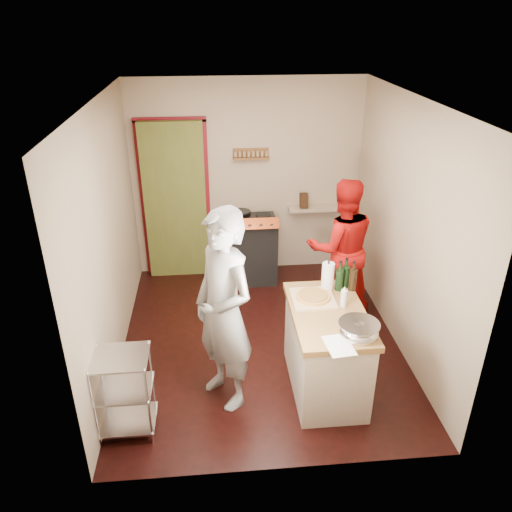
{
  "coord_description": "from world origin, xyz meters",
  "views": [
    {
      "loc": [
        -0.47,
        -4.55,
        3.35
      ],
      "look_at": [
        -0.04,
        0.0,
        1.05
      ],
      "focal_mm": 35.0,
      "sensor_mm": 36.0,
      "label": 1
    }
  ],
  "objects_px": {
    "person_red": "(341,248)",
    "wire_shelving": "(124,390)",
    "stove": "(253,248)",
    "island": "(327,348)",
    "person_stripe": "(224,312)"
  },
  "relations": [
    {
      "from": "wire_shelving",
      "to": "person_red",
      "type": "relative_size",
      "value": 0.48
    },
    {
      "from": "person_stripe",
      "to": "person_red",
      "type": "xyz_separation_m",
      "value": [
        1.41,
        1.42,
        -0.12
      ]
    },
    {
      "from": "person_red",
      "to": "wire_shelving",
      "type": "bearing_deg",
      "value": 37.13
    },
    {
      "from": "person_red",
      "to": "person_stripe",
      "type": "bearing_deg",
      "value": 44.77
    },
    {
      "from": "wire_shelving",
      "to": "person_stripe",
      "type": "height_order",
      "value": "person_stripe"
    },
    {
      "from": "island",
      "to": "person_red",
      "type": "distance_m",
      "value": 1.48
    },
    {
      "from": "island",
      "to": "person_stripe",
      "type": "distance_m",
      "value": 1.08
    },
    {
      "from": "wire_shelving",
      "to": "person_stripe",
      "type": "xyz_separation_m",
      "value": [
        0.87,
        0.34,
        0.52
      ]
    },
    {
      "from": "stove",
      "to": "island",
      "type": "xyz_separation_m",
      "value": [
        0.5,
        -2.23,
        0.01
      ]
    },
    {
      "from": "stove",
      "to": "wire_shelving",
      "type": "xyz_separation_m",
      "value": [
        -1.33,
        -2.62,
        -0.01
      ]
    },
    {
      "from": "island",
      "to": "person_stripe",
      "type": "xyz_separation_m",
      "value": [
        -0.96,
        -0.05,
        0.5
      ]
    },
    {
      "from": "wire_shelving",
      "to": "person_red",
      "type": "xyz_separation_m",
      "value": [
        2.28,
        1.75,
        0.39
      ]
    },
    {
      "from": "wire_shelving",
      "to": "person_stripe",
      "type": "relative_size",
      "value": 0.42
    },
    {
      "from": "island",
      "to": "stove",
      "type": "bearing_deg",
      "value": 102.67
    },
    {
      "from": "stove",
      "to": "island",
      "type": "distance_m",
      "value": 2.29
    }
  ]
}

